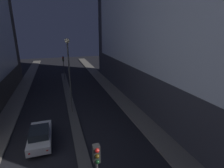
% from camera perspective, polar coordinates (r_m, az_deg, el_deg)
% --- Properties ---
extents(median_strip, '(0.99, 38.26, 0.13)m').
position_cam_1_polar(median_strip, '(24.28, -13.27, -7.03)').
color(median_strip, '#56544F').
rests_on(median_strip, ground).
extents(traffic_light_mid, '(0.32, 0.42, 4.80)m').
position_cam_1_polar(traffic_light_mid, '(35.72, -15.57, 6.59)').
color(traffic_light_mid, '#383838').
rests_on(traffic_light_mid, median_strip).
extents(street_lamp, '(0.54, 0.54, 8.88)m').
position_cam_1_polar(street_lamp, '(20.62, -13.95, 6.55)').
color(street_lamp, '#383838').
rests_on(street_lamp, median_strip).
extents(car_left_lane, '(1.89, 4.58, 1.56)m').
position_cam_1_polar(car_left_lane, '(17.56, -22.45, -15.30)').
color(car_left_lane, silver).
rests_on(car_left_lane, ground).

